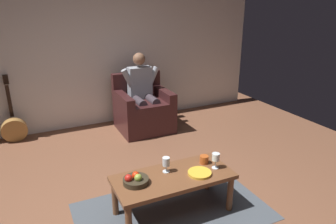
{
  "coord_description": "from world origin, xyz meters",
  "views": [
    {
      "loc": [
        0.88,
        2.15,
        1.99
      ],
      "look_at": [
        -0.71,
        -1.11,
        0.69
      ],
      "focal_mm": 33.81,
      "sensor_mm": 36.0,
      "label": 1
    }
  ],
  "objects_px": {
    "guitar": "(14,127)",
    "wine_glass_far": "(166,163)",
    "armchair": "(143,110)",
    "candle_jar": "(204,160)",
    "decorative_dish": "(200,173)",
    "person_seated": "(143,90)",
    "wine_glass_near": "(216,158)",
    "fruit_bowl": "(135,180)",
    "coffee_table": "(173,181)"
  },
  "relations": [
    {
      "from": "wine_glass_far",
      "to": "candle_jar",
      "type": "relative_size",
      "value": 1.71
    },
    {
      "from": "person_seated",
      "to": "guitar",
      "type": "relative_size",
      "value": 1.23
    },
    {
      "from": "coffee_table",
      "to": "fruit_bowl",
      "type": "relative_size",
      "value": 4.88
    },
    {
      "from": "coffee_table",
      "to": "wine_glass_far",
      "type": "distance_m",
      "value": 0.19
    },
    {
      "from": "coffee_table",
      "to": "decorative_dish",
      "type": "relative_size",
      "value": 5.09
    },
    {
      "from": "guitar",
      "to": "wine_glass_near",
      "type": "distance_m",
      "value": 3.13
    },
    {
      "from": "coffee_table",
      "to": "guitar",
      "type": "xyz_separation_m",
      "value": [
        1.34,
        -2.5,
        -0.13
      ]
    },
    {
      "from": "wine_glass_near",
      "to": "fruit_bowl",
      "type": "distance_m",
      "value": 0.82
    },
    {
      "from": "fruit_bowl",
      "to": "decorative_dish",
      "type": "distance_m",
      "value": 0.62
    },
    {
      "from": "decorative_dish",
      "to": "wine_glass_far",
      "type": "bearing_deg",
      "value": -33.63
    },
    {
      "from": "coffee_table",
      "to": "candle_jar",
      "type": "relative_size",
      "value": 12.88
    },
    {
      "from": "armchair",
      "to": "person_seated",
      "type": "bearing_deg",
      "value": 90.0
    },
    {
      "from": "coffee_table",
      "to": "candle_jar",
      "type": "xyz_separation_m",
      "value": [
        -0.39,
        -0.08,
        0.1
      ]
    },
    {
      "from": "candle_jar",
      "to": "armchair",
      "type": "bearing_deg",
      "value": -94.11
    },
    {
      "from": "wine_glass_far",
      "to": "fruit_bowl",
      "type": "distance_m",
      "value": 0.35
    },
    {
      "from": "fruit_bowl",
      "to": "candle_jar",
      "type": "bearing_deg",
      "value": -176.44
    },
    {
      "from": "wine_glass_near",
      "to": "fruit_bowl",
      "type": "relative_size",
      "value": 0.68
    },
    {
      "from": "wine_glass_near",
      "to": "candle_jar",
      "type": "height_order",
      "value": "wine_glass_near"
    },
    {
      "from": "guitar",
      "to": "decorative_dish",
      "type": "relative_size",
      "value": 4.37
    },
    {
      "from": "guitar",
      "to": "wine_glass_far",
      "type": "distance_m",
      "value": 2.76
    },
    {
      "from": "decorative_dish",
      "to": "guitar",
      "type": "bearing_deg",
      "value": -58.5
    },
    {
      "from": "fruit_bowl",
      "to": "candle_jar",
      "type": "distance_m",
      "value": 0.76
    },
    {
      "from": "person_seated",
      "to": "guitar",
      "type": "height_order",
      "value": "person_seated"
    },
    {
      "from": "person_seated",
      "to": "candle_jar",
      "type": "bearing_deg",
      "value": 86.62
    },
    {
      "from": "coffee_table",
      "to": "fruit_bowl",
      "type": "distance_m",
      "value": 0.38
    },
    {
      "from": "armchair",
      "to": "wine_glass_near",
      "type": "xyz_separation_m",
      "value": [
        0.1,
        2.17,
        0.21
      ]
    },
    {
      "from": "fruit_bowl",
      "to": "decorative_dish",
      "type": "relative_size",
      "value": 1.04
    },
    {
      "from": "decorative_dish",
      "to": "wine_glass_near",
      "type": "bearing_deg",
      "value": -171.13
    },
    {
      "from": "wine_glass_far",
      "to": "coffee_table",
      "type": "bearing_deg",
      "value": 108.08
    },
    {
      "from": "armchair",
      "to": "fruit_bowl",
      "type": "height_order",
      "value": "armchair"
    },
    {
      "from": "person_seated",
      "to": "coffee_table",
      "type": "relative_size",
      "value": 1.05
    },
    {
      "from": "guitar",
      "to": "candle_jar",
      "type": "relative_size",
      "value": 11.07
    },
    {
      "from": "coffee_table",
      "to": "person_seated",
      "type": "bearing_deg",
      "value": -104.27
    },
    {
      "from": "wine_glass_far",
      "to": "candle_jar",
      "type": "distance_m",
      "value": 0.43
    },
    {
      "from": "coffee_table",
      "to": "wine_glass_near",
      "type": "distance_m",
      "value": 0.47
    },
    {
      "from": "guitar",
      "to": "wine_glass_far",
      "type": "xyz_separation_m",
      "value": [
        -1.31,
        2.41,
        0.29
      ]
    },
    {
      "from": "decorative_dish",
      "to": "candle_jar",
      "type": "relative_size",
      "value": 2.53
    },
    {
      "from": "wine_glass_near",
      "to": "candle_jar",
      "type": "xyz_separation_m",
      "value": [
        0.05,
        -0.13,
        -0.07
      ]
    },
    {
      "from": "armchair",
      "to": "candle_jar",
      "type": "bearing_deg",
      "value": 86.63
    },
    {
      "from": "armchair",
      "to": "fruit_bowl",
      "type": "relative_size",
      "value": 3.72
    },
    {
      "from": "armchair",
      "to": "coffee_table",
      "type": "relative_size",
      "value": 0.76
    },
    {
      "from": "wine_glass_near",
      "to": "candle_jar",
      "type": "relative_size",
      "value": 1.79
    },
    {
      "from": "armchair",
      "to": "decorative_dish",
      "type": "height_order",
      "value": "armchair"
    },
    {
      "from": "armchair",
      "to": "wine_glass_far",
      "type": "xyz_separation_m",
      "value": [
        0.57,
        2.02,
        0.19
      ]
    },
    {
      "from": "coffee_table",
      "to": "decorative_dish",
      "type": "bearing_deg",
      "value": 160.11
    },
    {
      "from": "armchair",
      "to": "wine_glass_near",
      "type": "relative_size",
      "value": 5.5
    },
    {
      "from": "wine_glass_near",
      "to": "candle_jar",
      "type": "bearing_deg",
      "value": -70.09
    },
    {
      "from": "person_seated",
      "to": "candle_jar",
      "type": "height_order",
      "value": "person_seated"
    },
    {
      "from": "armchair",
      "to": "wine_glass_far",
      "type": "relative_size",
      "value": 5.73
    },
    {
      "from": "decorative_dish",
      "to": "candle_jar",
      "type": "xyz_separation_m",
      "value": [
        -0.15,
        -0.16,
        0.03
      ]
    }
  ]
}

